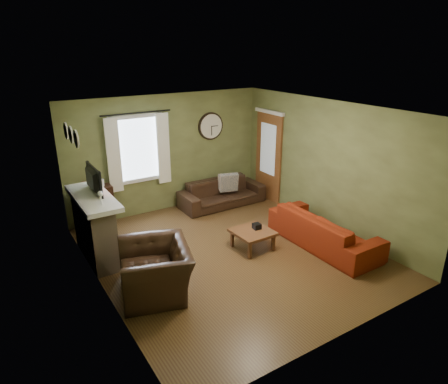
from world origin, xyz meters
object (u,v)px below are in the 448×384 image
sofa_brown (222,193)px  sofa_red (324,229)px  coffee_table (253,240)px  bookshelf (95,208)px  armchair (156,270)px

sofa_brown → sofa_red: size_ratio=0.90×
coffee_table → bookshelf: bearing=131.6°
coffee_table → armchair: bearing=-170.7°
sofa_red → coffee_table: 1.36m
sofa_red → bookshelf: bearing=47.8°
sofa_red → coffee_table: size_ratio=3.29×
bookshelf → armchair: size_ratio=0.74×
bookshelf → sofa_red: (3.40, -3.09, -0.11)m
bookshelf → coffee_table: (2.20, -2.48, -0.26)m
sofa_red → armchair: (-3.27, 0.27, 0.05)m
armchair → bookshelf: bearing=-161.1°
bookshelf → armchair: bearing=-87.3°
armchair → coffee_table: size_ratio=1.73×
sofa_red → armchair: bearing=85.2°
coffee_table → sofa_brown: bearing=72.7°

